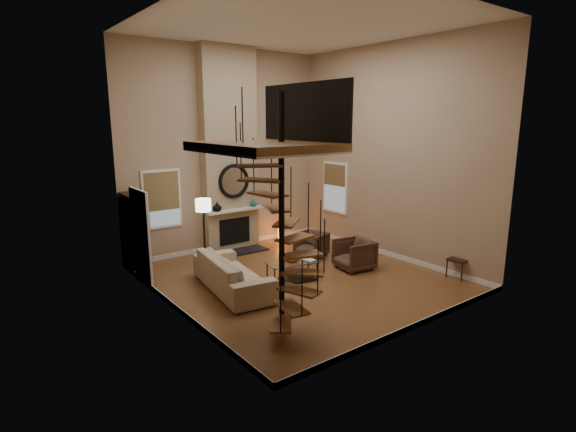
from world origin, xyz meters
TOP-DOWN VIEW (x-y plane):
  - ground at (0.00, 0.00)m, footprint 6.00×6.50m
  - back_wall at (0.00, 3.25)m, footprint 6.00×0.02m
  - front_wall at (0.00, -3.25)m, footprint 6.00×0.02m
  - left_wall at (-3.00, 0.00)m, footprint 0.02×6.50m
  - right_wall at (3.00, 0.00)m, footprint 0.02×6.50m
  - ceiling at (0.00, 0.00)m, footprint 6.00×6.50m
  - baseboard_back at (0.00, 3.24)m, footprint 6.00×0.02m
  - baseboard_front at (0.00, -3.24)m, footprint 6.00×0.02m
  - baseboard_left at (-2.99, 0.00)m, footprint 0.02×6.50m
  - baseboard_right at (2.99, 0.00)m, footprint 0.02×6.50m
  - chimney_breast at (0.00, 3.06)m, footprint 1.60×0.38m
  - hearth at (0.00, 2.57)m, footprint 1.50×0.60m
  - firebox at (0.00, 2.86)m, footprint 0.95×0.02m
  - mantel at (0.00, 2.78)m, footprint 1.70×0.18m
  - mirror_frame at (0.00, 2.84)m, footprint 0.94×0.10m
  - mirror_disc at (0.00, 2.85)m, footprint 0.80×0.01m
  - vase_left at (-0.55, 2.82)m, footprint 0.24×0.24m
  - vase_right at (0.60, 2.82)m, footprint 0.20×0.20m
  - window_back at (-1.90, 3.22)m, footprint 1.02×0.06m
  - window_right at (2.97, 2.00)m, footprint 0.06×1.02m
  - entry_door at (-2.95, 1.80)m, footprint 0.10×1.05m
  - loft at (-2.04, -1.80)m, footprint 1.70×2.20m
  - spiral_stair at (-1.78, -1.79)m, footprint 1.47×1.47m
  - hutch at (-2.78, 2.81)m, footprint 0.39×0.84m
  - sofa at (-1.58, 0.29)m, footprint 1.32×2.61m
  - armchair_near at (1.33, 1.06)m, footprint 0.89×0.88m
  - armchair_far at (1.58, -0.31)m, footprint 0.96×0.94m
  - coffee_table at (-0.24, -0.07)m, footprint 1.23×0.80m
  - bowl at (-0.24, -0.02)m, footprint 0.42×0.42m
  - book at (0.11, -0.22)m, footprint 0.25×0.31m
  - floor_lamp at (-1.31, 2.10)m, footprint 0.38×0.38m
  - accent_lamp at (1.49, 2.75)m, footprint 0.13×0.13m
  - side_chair at (3.03, -2.20)m, footprint 0.48×0.46m

SIDE VIEW (x-z plane):
  - ground at x=0.00m, z-range -0.01..0.00m
  - hearth at x=0.00m, z-range 0.00..0.04m
  - baseboard_back at x=0.00m, z-range 0.00..0.12m
  - baseboard_front at x=0.00m, z-range 0.00..0.12m
  - baseboard_left at x=-2.99m, z-range 0.00..0.12m
  - baseboard_right at x=2.99m, z-range 0.00..0.12m
  - accent_lamp at x=1.49m, z-range 0.02..0.48m
  - coffee_table at x=-0.24m, z-range 0.07..0.50m
  - armchair_near at x=1.33m, z-range 0.02..0.69m
  - armchair_far at x=1.58m, z-range -0.03..0.73m
  - sofa at x=-1.58m, z-range 0.03..0.76m
  - book at x=0.11m, z-range 0.45..0.48m
  - bowl at x=-0.24m, z-range 0.45..0.55m
  - side_chair at x=3.03m, z-range 0.06..0.99m
  - firebox at x=0.00m, z-range 0.19..0.91m
  - hutch at x=-2.78m, z-range 0.01..1.89m
  - entry_door at x=-2.95m, z-range -0.03..2.13m
  - mantel at x=0.00m, z-range 1.12..1.18m
  - vase_right at x=0.60m, z-range 1.18..1.39m
  - vase_left at x=-0.55m, z-range 1.18..1.43m
  - floor_lamp at x=-1.31m, z-range 0.56..2.26m
  - window_back at x=-1.90m, z-range 0.86..2.38m
  - window_right at x=2.97m, z-range 0.87..2.39m
  - spiral_stair at x=-1.78m, z-range -0.25..3.81m
  - mirror_frame at x=0.00m, z-range 1.48..2.42m
  - mirror_disc at x=0.00m, z-range 1.55..2.35m
  - back_wall at x=0.00m, z-range 0.00..5.50m
  - front_wall at x=0.00m, z-range 0.00..5.50m
  - left_wall at x=-3.00m, z-range 0.00..5.50m
  - right_wall at x=3.00m, z-range 0.00..5.50m
  - chimney_breast at x=0.00m, z-range 0.00..5.50m
  - loft at x=-2.04m, z-range 2.69..3.78m
  - ceiling at x=0.00m, z-range 5.49..5.50m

